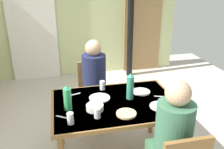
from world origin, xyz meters
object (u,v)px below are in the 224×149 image
object	(u,v)px
person_near_diner	(173,130)
serving_bowl_center	(95,107)
water_bottle_green_near	(68,98)
chair_far_diner	(93,90)
water_bottle_green_far	(130,87)
dining_table	(115,108)
person_far_diner	(94,74)

from	to	relation	value
person_near_diner	serving_bowl_center	size ratio (longest dim) A/B	4.53
person_near_diner	water_bottle_green_near	world-z (taller)	person_near_diner
chair_far_diner	person_near_diner	distance (m)	1.56
person_near_diner	water_bottle_green_far	bearing A→B (deg)	101.31
dining_table	serving_bowl_center	xyz separation A→B (m)	(-0.23, -0.11, 0.10)
chair_far_diner	water_bottle_green_far	xyz separation A→B (m)	(0.29, -0.76, 0.36)
dining_table	water_bottle_green_near	size ratio (longest dim) A/B	4.96
serving_bowl_center	dining_table	bearing A→B (deg)	24.62
water_bottle_green_far	water_bottle_green_near	bearing A→B (deg)	-171.90
water_bottle_green_near	water_bottle_green_far	world-z (taller)	water_bottle_green_far
dining_table	water_bottle_green_near	xyz separation A→B (m)	(-0.48, -0.04, 0.19)
serving_bowl_center	person_near_diner	bearing A→B (deg)	-45.94
dining_table	chair_far_diner	size ratio (longest dim) A/B	1.49
water_bottle_green_near	water_bottle_green_far	bearing A→B (deg)	8.10
dining_table	chair_far_diner	world-z (taller)	chair_far_diner
person_near_diner	water_bottle_green_near	distance (m)	1.02
dining_table	person_far_diner	world-z (taller)	person_far_diner
serving_bowl_center	water_bottle_green_near	bearing A→B (deg)	166.38
water_bottle_green_far	serving_bowl_center	world-z (taller)	water_bottle_green_far
water_bottle_green_far	person_near_diner	bearing A→B (deg)	-78.69
person_near_diner	water_bottle_green_far	distance (m)	0.74
dining_table	chair_far_diner	distance (m)	0.83
dining_table	serving_bowl_center	world-z (taller)	serving_bowl_center
person_far_diner	serving_bowl_center	xyz separation A→B (m)	(-0.12, -0.77, -0.03)
dining_table	serving_bowl_center	distance (m)	0.27
water_bottle_green_near	water_bottle_green_far	size ratio (longest dim) A/B	0.91
person_near_diner	water_bottle_green_far	world-z (taller)	person_near_diner
person_far_diner	water_bottle_green_far	size ratio (longest dim) A/B	2.68
dining_table	water_bottle_green_near	world-z (taller)	water_bottle_green_near
dining_table	water_bottle_green_near	bearing A→B (deg)	-174.77
dining_table	person_near_diner	bearing A→B (deg)	-64.68
water_bottle_green_far	person_far_diner	bearing A→B (deg)	114.73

